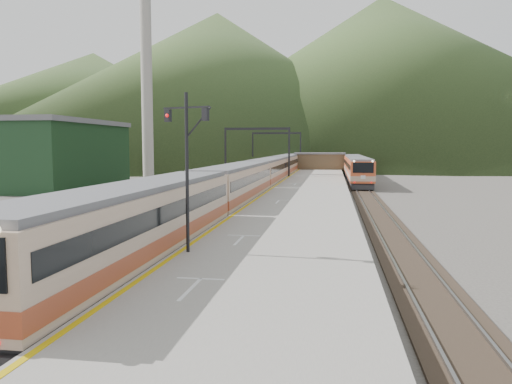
% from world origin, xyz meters
% --- Properties ---
extents(ground, '(400.00, 400.00, 0.00)m').
position_xyz_m(ground, '(0.00, 0.00, 0.00)').
color(ground, '#47423D').
rests_on(ground, ground).
extents(track_main, '(2.60, 200.00, 0.23)m').
position_xyz_m(track_main, '(0.00, 40.00, 0.07)').
color(track_main, black).
rests_on(track_main, ground).
extents(track_far, '(2.60, 200.00, 0.23)m').
position_xyz_m(track_far, '(-5.00, 40.00, 0.07)').
color(track_far, black).
rests_on(track_far, ground).
extents(track_second, '(2.60, 200.00, 0.23)m').
position_xyz_m(track_second, '(11.50, 40.00, 0.07)').
color(track_second, black).
rests_on(track_second, ground).
extents(platform, '(8.00, 100.00, 1.00)m').
position_xyz_m(platform, '(5.60, 38.00, 0.50)').
color(platform, gray).
rests_on(platform, ground).
extents(gantry_near, '(9.55, 0.25, 8.00)m').
position_xyz_m(gantry_near, '(-2.85, 55.00, 5.59)').
color(gantry_near, black).
rests_on(gantry_near, ground).
extents(gantry_far, '(9.55, 0.25, 8.00)m').
position_xyz_m(gantry_far, '(-2.85, 80.00, 5.59)').
color(gantry_far, black).
rests_on(gantry_far, ground).
extents(warehouse, '(14.50, 20.50, 8.60)m').
position_xyz_m(warehouse, '(-28.00, 42.00, 4.32)').
color(warehouse, black).
rests_on(warehouse, ground).
extents(smokestack, '(1.80, 1.80, 30.00)m').
position_xyz_m(smokestack, '(-22.00, 62.00, 15.00)').
color(smokestack, '#9E998E').
rests_on(smokestack, ground).
extents(station_shed, '(9.40, 4.40, 3.10)m').
position_xyz_m(station_shed, '(5.60, 78.00, 2.57)').
color(station_shed, brown).
rests_on(station_shed, platform).
extents(hill_a, '(180.00, 180.00, 60.00)m').
position_xyz_m(hill_a, '(-40.00, 190.00, 30.00)').
color(hill_a, '#334823').
rests_on(hill_a, ground).
extents(hill_b, '(220.00, 220.00, 75.00)m').
position_xyz_m(hill_b, '(30.00, 230.00, 37.50)').
color(hill_b, '#334823').
rests_on(hill_b, ground).
extents(hill_d, '(200.00, 200.00, 55.00)m').
position_xyz_m(hill_d, '(-120.00, 240.00, 27.50)').
color(hill_d, '#334823').
rests_on(hill_d, ground).
extents(main_train, '(3.10, 106.32, 3.79)m').
position_xyz_m(main_train, '(0.00, 46.22, 2.12)').
color(main_train, tan).
rests_on(main_train, track_main).
extents(second_train, '(2.88, 39.23, 3.52)m').
position_xyz_m(second_train, '(11.50, 62.16, 1.99)').
color(second_train, '#C24F2A').
rests_on(second_train, track_second).
extents(signal_mast, '(2.12, 0.79, 6.47)m').
position_xyz_m(signal_mast, '(2.19, 3.20, 4.97)').
color(signal_mast, black).
rests_on(signal_mast, platform).
extents(short_signal_a, '(0.22, 0.17, 2.27)m').
position_xyz_m(short_signal_a, '(-2.07, 9.02, 1.46)').
color(short_signal_a, black).
rests_on(short_signal_a, ground).
extents(short_signal_b, '(0.26, 0.23, 2.27)m').
position_xyz_m(short_signal_b, '(-2.34, 29.95, 1.46)').
color(short_signal_b, black).
rests_on(short_signal_b, ground).
extents(short_signal_c, '(0.24, 0.19, 2.27)m').
position_xyz_m(short_signal_c, '(-7.97, 18.52, 1.46)').
color(short_signal_c, black).
rests_on(short_signal_c, ground).
extents(worker, '(0.71, 0.70, 1.65)m').
position_xyz_m(worker, '(-2.87, -0.24, 0.82)').
color(worker, '#1E212D').
rests_on(worker, ground).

